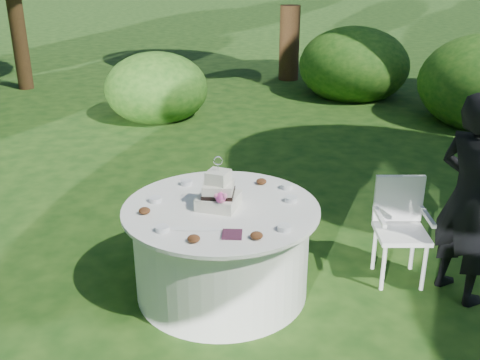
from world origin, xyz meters
name	(u,v)px	position (x,y,z in m)	size (l,w,h in m)	color
ground	(222,290)	(0.00, 0.00, 0.00)	(80.00, 80.00, 0.00)	#12330E
napkins	(232,234)	(0.11, -0.48, 0.78)	(0.14, 0.14, 0.02)	#461E32
feather_plume	(193,229)	(-0.17, -0.40, 0.78)	(0.48, 0.07, 0.01)	white
guest	(470,199)	(1.94, 0.05, 0.85)	(0.62, 0.41, 1.71)	black
table	(222,249)	(0.00, 0.00, 0.39)	(1.56, 1.56, 0.77)	white
cake	(219,193)	(-0.02, 0.00, 0.88)	(0.36, 0.36, 0.42)	white
chair	(400,221)	(1.49, 0.32, 0.52)	(0.44, 0.43, 0.89)	white
votives	(228,203)	(0.05, 0.03, 0.79)	(1.19, 0.97, 0.04)	white
petal_cups	(215,214)	(-0.03, -0.19, 0.79)	(0.98, 1.15, 0.05)	#562D16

